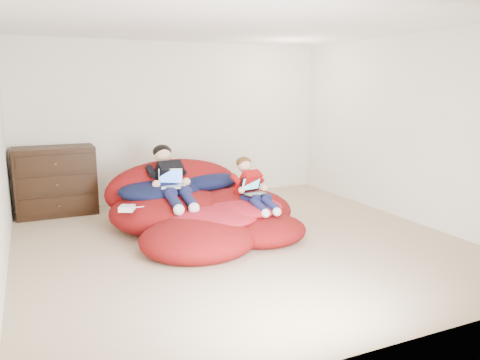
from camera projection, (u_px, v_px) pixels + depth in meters
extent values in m
cube|color=tan|center=(241.00, 252.00, 5.58)|extent=(5.10, 5.10, 0.25)
cube|color=white|center=(177.00, 122.00, 7.55)|extent=(5.10, 0.02, 2.50)
cube|color=white|center=(398.00, 175.00, 3.06)|extent=(5.10, 0.02, 2.50)
cube|color=white|center=(410.00, 129.00, 6.32)|extent=(0.02, 5.10, 2.50)
cube|color=white|center=(241.00, 21.00, 5.06)|extent=(5.10, 5.10, 0.02)
cube|color=black|center=(56.00, 181.00, 6.68)|extent=(1.09, 0.54, 0.98)
cube|color=black|center=(59.00, 205.00, 6.48)|extent=(0.98, 0.02, 0.23)
cylinder|color=#4C3F26|center=(59.00, 205.00, 6.47)|extent=(0.03, 0.06, 0.03)
cube|color=black|center=(57.00, 185.00, 6.43)|extent=(0.98, 0.02, 0.23)
cylinder|color=#4C3F26|center=(57.00, 185.00, 6.41)|extent=(0.03, 0.06, 0.03)
cube|color=black|center=(55.00, 164.00, 6.37)|extent=(0.98, 0.02, 0.23)
cylinder|color=#4C3F26|center=(55.00, 164.00, 6.35)|extent=(0.03, 0.06, 0.03)
ellipsoid|color=maroon|center=(172.00, 211.00, 6.10)|extent=(1.63, 1.46, 0.58)
ellipsoid|color=maroon|center=(235.00, 210.00, 6.22)|extent=(1.51, 1.46, 0.54)
ellipsoid|color=maroon|center=(223.00, 221.00, 5.77)|extent=(1.34, 1.07, 0.43)
ellipsoid|color=maroon|center=(198.00, 239.00, 5.24)|extent=(1.34, 1.23, 0.45)
ellipsoid|color=maroon|center=(262.00, 230.00, 5.59)|extent=(1.07, 0.97, 0.35)
ellipsoid|color=maroon|center=(174.00, 189.00, 6.53)|extent=(1.92, 0.85, 0.85)
ellipsoid|color=#10163B|center=(160.00, 190.00, 6.12)|extent=(1.09, 0.89, 0.28)
ellipsoid|color=#10163B|center=(202.00, 181.00, 6.48)|extent=(1.03, 0.72, 0.25)
ellipsoid|color=red|center=(243.00, 207.00, 5.84)|extent=(0.98, 0.98, 0.18)
ellipsoid|color=red|center=(215.00, 217.00, 5.53)|extent=(1.06, 0.95, 0.19)
ellipsoid|color=beige|center=(140.00, 175.00, 6.38)|extent=(0.40, 0.26, 0.26)
cube|color=black|center=(167.00, 176.00, 6.13)|extent=(0.37, 0.47, 0.46)
sphere|color=#E4AD8C|center=(163.00, 155.00, 6.22)|extent=(0.22, 0.22, 0.22)
ellipsoid|color=black|center=(162.00, 152.00, 6.23)|extent=(0.25, 0.23, 0.19)
cylinder|color=#14173F|center=(167.00, 193.00, 5.83)|extent=(0.19, 0.38, 0.20)
cylinder|color=#14173F|center=(174.00, 201.00, 5.54)|extent=(0.16, 0.36, 0.23)
sphere|color=white|center=(179.00, 210.00, 5.39)|extent=(0.13, 0.13, 0.13)
cylinder|color=#14173F|center=(181.00, 192.00, 5.90)|extent=(0.19, 0.38, 0.20)
cylinder|color=#14173F|center=(189.00, 200.00, 5.62)|extent=(0.16, 0.36, 0.23)
sphere|color=white|center=(194.00, 208.00, 5.47)|extent=(0.13, 0.13, 0.13)
cube|color=#B00F11|center=(248.00, 184.00, 5.99)|extent=(0.33, 0.37, 0.39)
sphere|color=#E4AD8C|center=(244.00, 165.00, 6.04)|extent=(0.18, 0.18, 0.18)
ellipsoid|color=#482E13|center=(244.00, 163.00, 6.05)|extent=(0.20, 0.19, 0.15)
cylinder|color=#14173F|center=(250.00, 199.00, 5.78)|extent=(0.19, 0.31, 0.16)
cylinder|color=#14173F|center=(260.00, 206.00, 5.55)|extent=(0.17, 0.30, 0.19)
sphere|color=white|center=(266.00, 213.00, 5.42)|extent=(0.11, 0.11, 0.11)
cylinder|color=#14173F|center=(261.00, 198.00, 5.84)|extent=(0.19, 0.31, 0.16)
cylinder|color=#14173F|center=(271.00, 205.00, 5.61)|extent=(0.17, 0.30, 0.19)
sphere|color=white|center=(277.00, 212.00, 5.48)|extent=(0.11, 0.11, 0.11)
cube|color=white|center=(174.00, 187.00, 5.86)|extent=(0.34, 0.28, 0.01)
cube|color=gray|center=(174.00, 186.00, 5.85)|extent=(0.27, 0.18, 0.00)
cube|color=white|center=(171.00, 176.00, 5.95)|extent=(0.30, 0.14, 0.21)
cube|color=#4578ED|center=(171.00, 176.00, 5.94)|extent=(0.26, 0.11, 0.17)
cube|color=black|center=(255.00, 194.00, 5.81)|extent=(0.33, 0.25, 0.02)
cube|color=gray|center=(256.00, 194.00, 5.80)|extent=(0.27, 0.15, 0.00)
cube|color=black|center=(251.00, 184.00, 5.91)|extent=(0.30, 0.13, 0.20)
cube|color=teal|center=(251.00, 184.00, 5.90)|extent=(0.27, 0.10, 0.16)
cube|color=white|center=(127.00, 208.00, 5.45)|extent=(0.22, 0.22, 0.06)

